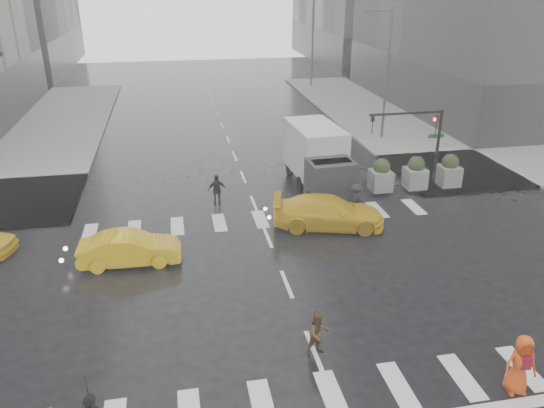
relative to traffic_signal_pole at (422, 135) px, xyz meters
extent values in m
plane|color=black|center=(-9.01, -8.01, -3.22)|extent=(120.00, 120.00, 0.00)
cube|color=gray|center=(10.49, 9.49, -3.14)|extent=(35.00, 35.00, 0.15)
cube|color=#2C2927|center=(19.99, 18.99, -1.02)|extent=(26.05, 26.05, 4.40)
cube|color=#2C2927|center=(19.99, 47.99, -1.02)|extent=(26.05, 26.05, 4.40)
cylinder|color=black|center=(0.99, -0.01, -0.97)|extent=(0.16, 0.16, 4.50)
cylinder|color=black|center=(-1.01, -0.01, 1.18)|extent=(4.00, 0.12, 0.12)
imported|color=black|center=(0.74, -0.01, 0.48)|extent=(0.16, 0.20, 1.00)
imported|color=black|center=(-2.81, -0.01, 0.68)|extent=(0.16, 0.20, 1.00)
sphere|color=#FF190C|center=(0.64, -0.01, 0.78)|extent=(0.20, 0.20, 0.20)
cube|color=#0C5522|center=(0.99, 0.29, -0.22)|extent=(0.90, 0.03, 0.22)
cylinder|color=#59595B|center=(1.99, 9.99, 1.28)|extent=(0.20, 0.20, 9.00)
cylinder|color=#59595B|center=(1.09, 9.99, 5.58)|extent=(1.80, 0.12, 0.12)
cube|color=#59595B|center=(0.19, 9.99, 5.48)|extent=(0.50, 0.22, 0.15)
cylinder|color=#59595B|center=(1.99, 29.99, 1.28)|extent=(0.20, 0.20, 9.00)
cube|color=#59595B|center=(0.19, 29.99, 5.48)|extent=(0.50, 0.22, 0.15)
cube|color=gray|center=(-2.01, 0.19, -2.52)|extent=(1.10, 1.10, 1.10)
sphere|color=black|center=(-2.01, 0.19, -1.72)|extent=(0.90, 0.90, 0.90)
cube|color=gray|center=(-0.01, 0.19, -2.52)|extent=(1.10, 1.10, 1.10)
sphere|color=black|center=(-0.01, 0.19, -1.72)|extent=(0.90, 0.90, 0.90)
cube|color=gray|center=(1.99, 0.19, -2.52)|extent=(1.10, 1.10, 1.10)
sphere|color=black|center=(1.99, 0.19, -1.72)|extent=(0.90, 0.90, 0.90)
imported|color=black|center=(-15.30, -14.81, -1.23)|extent=(1.21, 1.23, 0.88)
imported|color=#463419|center=(-8.92, -12.16, -2.46)|extent=(0.85, 0.73, 1.52)
imported|color=#E84910|center=(-3.81, -14.81, -2.29)|extent=(0.98, 0.71, 1.86)
cube|color=maroon|center=(-3.81, -14.99, -2.07)|extent=(0.30, 0.20, 0.40)
imported|color=black|center=(-10.87, 0.19, -2.39)|extent=(0.98, 0.62, 1.65)
imported|color=black|center=(-4.30, -2.34, -2.40)|extent=(1.20, 1.08, 1.63)
imported|color=yellow|center=(-14.96, -5.23, -2.54)|extent=(4.13, 1.51, 1.35)
imported|color=yellow|center=(-6.01, -3.43, -2.47)|extent=(4.93, 3.11, 1.50)
cube|color=silver|center=(-5.19, 2.25, -1.18)|extent=(2.39, 4.57, 2.68)
cube|color=#29292E|center=(-5.19, -0.93, -1.97)|extent=(2.29, 1.79, 2.29)
cube|color=black|center=(-5.19, -0.93, -1.28)|extent=(1.99, 0.89, 0.89)
cylinder|color=black|center=(-6.23, -1.13, -2.77)|extent=(0.28, 0.89, 0.89)
cylinder|color=black|center=(-4.15, -1.13, -2.77)|extent=(0.28, 0.89, 0.89)
cylinder|color=black|center=(-6.23, 1.06, -2.77)|extent=(0.28, 0.89, 0.89)
cylinder|color=black|center=(-4.15, 1.06, -2.77)|extent=(0.28, 0.89, 0.89)
cylinder|color=black|center=(-6.23, 3.84, -2.77)|extent=(0.28, 0.89, 0.89)
cylinder|color=black|center=(-4.15, 3.84, -2.77)|extent=(0.28, 0.89, 0.89)
camera|label=1|loc=(-12.87, -25.08, 7.70)|focal=35.00mm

